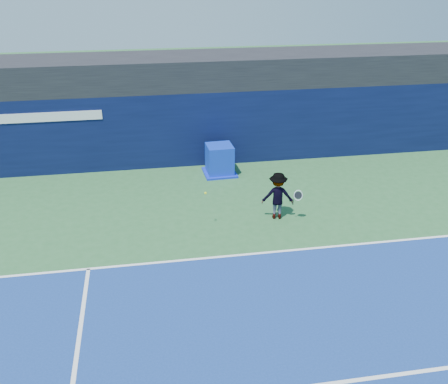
# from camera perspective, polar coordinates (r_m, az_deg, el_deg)

# --- Properties ---
(ground) EXTENTS (80.00, 80.00, 0.00)m
(ground) POSITION_cam_1_polar(r_m,az_deg,el_deg) (12.26, 8.25, -14.27)
(ground) COLOR #2A5E31
(ground) RESTS_ON ground
(baseline) EXTENTS (24.00, 0.10, 0.01)m
(baseline) POSITION_cam_1_polar(r_m,az_deg,el_deg) (14.59, 4.77, -6.92)
(baseline) COLOR white
(baseline) RESTS_ON ground
(service_line) EXTENTS (24.00, 0.10, 0.01)m
(service_line) POSITION_cam_1_polar(r_m,az_deg,el_deg) (10.88, 11.56, -20.73)
(service_line) COLOR white
(service_line) RESTS_ON ground
(stadium_band) EXTENTS (36.00, 3.00, 1.20)m
(stadium_band) POSITION_cam_1_polar(r_m,az_deg,el_deg) (21.11, -0.60, 13.85)
(stadium_band) COLOR black
(stadium_band) RESTS_ON back_wall_assembly
(back_wall_assembly) EXTENTS (36.00, 1.03, 3.00)m
(back_wall_assembly) POSITION_cam_1_polar(r_m,az_deg,el_deg) (20.68, -0.14, 7.60)
(back_wall_assembly) COLOR #091033
(back_wall_assembly) RESTS_ON ground
(equipment_cart) EXTENTS (1.29, 1.29, 1.18)m
(equipment_cart) POSITION_cam_1_polar(r_m,az_deg,el_deg) (19.58, -0.51, 3.58)
(equipment_cart) COLOR #0C2AB4
(equipment_cart) RESTS_ON ground
(tennis_player) EXTENTS (1.29, 0.76, 1.58)m
(tennis_player) POSITION_cam_1_polar(r_m,az_deg,el_deg) (16.18, 6.15, -0.42)
(tennis_player) COLOR silver
(tennis_player) RESTS_ON ground
(tennis_ball) EXTENTS (0.08, 0.08, 0.08)m
(tennis_ball) POSITION_cam_1_polar(r_m,az_deg,el_deg) (15.35, -2.13, -0.12)
(tennis_ball) COLOR yellow
(tennis_ball) RESTS_ON ground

